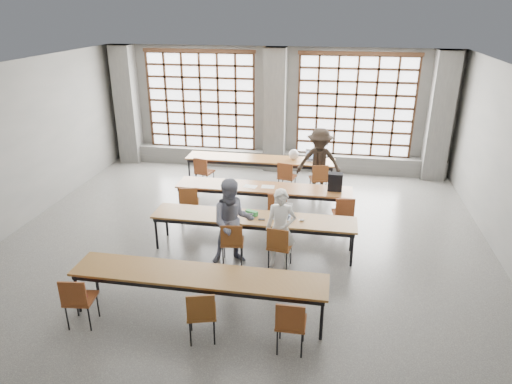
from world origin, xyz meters
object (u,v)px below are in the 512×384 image
(chair_mid_centre, at_px, (277,207))
(chair_near_right, at_px, (291,321))
(chair_front_right, at_px, (279,243))
(student_back, at_px, (319,162))
(desk_row_c, at_px, (253,220))
(chair_mid_right, at_px, (344,211))
(desk_row_b, at_px, (264,189))
(chair_near_left, at_px, (78,297))
(desk_row_a, at_px, (260,161))
(student_female, at_px, (233,222))
(chair_back_right, at_px, (319,177))
(chair_near_mid, at_px, (201,311))
(chair_mid_left, at_px, (189,200))
(student_male, at_px, (281,229))
(laptop_back, at_px, (311,158))
(phone, at_px, (262,219))
(red_pouch, at_px, (80,296))
(desk_row_d, at_px, (199,278))
(plastic_bag, at_px, (294,154))
(laptop_front, at_px, (282,214))
(backpack, at_px, (335,182))
(green_box, at_px, (252,213))
(chair_back_left, at_px, (203,170))
(mouse, at_px, (302,220))
(chair_front_left, at_px, (232,239))
(chair_back_mid, at_px, (286,175))

(chair_mid_centre, xyz_separation_m, chair_near_right, (0.68, -3.77, 0.00))
(chair_front_right, distance_m, student_back, 3.80)
(chair_near_right, bearing_deg, desk_row_c, 110.24)
(chair_mid_right, bearing_deg, desk_row_c, -150.66)
(desk_row_b, bearing_deg, chair_near_left, -115.63)
(desk_row_a, bearing_deg, student_female, -87.63)
(chair_back_right, relative_size, chair_near_mid, 1.00)
(chair_mid_left, height_order, student_male, student_male)
(laptop_back, height_order, phone, laptop_back)
(desk_row_c, distance_m, chair_back_right, 3.21)
(chair_mid_left, relative_size, red_pouch, 4.40)
(desk_row_d, relative_size, student_male, 2.60)
(desk_row_d, height_order, chair_near_left, chair_near_left)
(phone, height_order, plastic_bag, plastic_bag)
(laptop_front, distance_m, phone, 0.43)
(backpack, bearing_deg, red_pouch, -129.81)
(chair_mid_centre, height_order, green_box, chair_mid_centre)
(chair_near_left, height_order, plastic_bag, plastic_bag)
(chair_back_left, relative_size, mouse, 8.98)
(chair_back_left, xyz_separation_m, chair_near_right, (2.92, -5.78, 0.00))
(chair_near_right, relative_size, laptop_back, 2.12)
(chair_front_left, bearing_deg, green_box, 71.41)
(plastic_bag, bearing_deg, chair_front_left, -99.47)
(desk_row_a, relative_size, chair_near_right, 4.55)
(chair_mid_left, bearing_deg, chair_back_right, 35.78)
(chair_front_right, bearing_deg, chair_near_right, -78.55)
(student_female, xyz_separation_m, mouse, (1.25, 0.48, -0.09))
(student_female, bearing_deg, red_pouch, -149.04)
(chair_near_mid, xyz_separation_m, student_female, (-0.05, 2.28, 0.30))
(chair_back_right, xyz_separation_m, laptop_back, (-0.26, 0.74, 0.25))
(chair_back_right, bearing_deg, chair_near_mid, -103.64)
(chair_back_mid, xyz_separation_m, chair_mid_right, (1.44, -2.01, 0.00))
(student_male, height_order, laptop_front, student_male)
(chair_back_left, relative_size, chair_near_left, 1.00)
(chair_back_left, distance_m, laptop_back, 2.89)
(backpack, bearing_deg, desk_row_a, 136.43)
(chair_mid_centre, bearing_deg, green_box, -113.77)
(desk_row_c, bearing_deg, student_female, -120.96)
(chair_back_right, height_order, chair_front_left, same)
(chair_back_right, xyz_separation_m, student_back, (-0.02, 0.13, 0.34))
(chair_back_mid, height_order, chair_mid_centre, same)
(chair_back_left, bearing_deg, backpack, -21.17)
(green_box, height_order, backpack, backpack)
(desk_row_c, height_order, student_female, student_female)
(desk_row_d, xyz_separation_m, laptop_front, (1.03, 2.26, 0.13))
(chair_front_left, bearing_deg, chair_mid_centre, 68.46)
(chair_front_left, distance_m, student_female, 0.33)
(chair_mid_left, bearing_deg, chair_front_right, -36.01)
(desk_row_c, xyz_separation_m, student_male, (0.60, -0.50, 0.10))
(chair_back_mid, xyz_separation_m, chair_near_mid, (-0.57, -5.77, 0.00))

